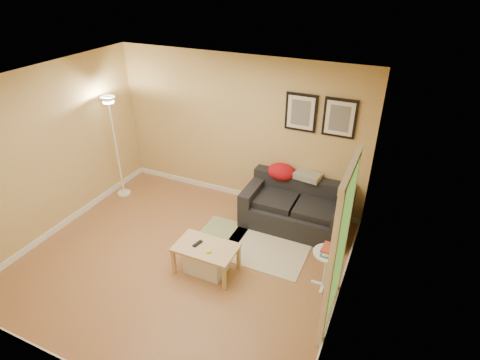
{
  "coord_description": "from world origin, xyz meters",
  "views": [
    {
      "loc": [
        2.58,
        -3.62,
        3.84
      ],
      "look_at": [
        0.55,
        0.85,
        1.05
      ],
      "focal_mm": 28.88,
      "sensor_mm": 36.0,
      "label": 1
    }
  ],
  "objects_px": {
    "coffee_table": "(206,259)",
    "side_table": "(325,269)",
    "book_stack": "(330,250)",
    "floor_lamp": "(117,151)",
    "storage_bin": "(207,261)",
    "sofa": "(296,206)"
  },
  "relations": [
    {
      "from": "coffee_table",
      "to": "side_table",
      "type": "xyz_separation_m",
      "value": [
        1.58,
        0.39,
        0.08
      ]
    },
    {
      "from": "storage_bin",
      "to": "book_stack",
      "type": "distance_m",
      "value": 1.71
    },
    {
      "from": "side_table",
      "to": "floor_lamp",
      "type": "relative_size",
      "value": 0.31
    },
    {
      "from": "storage_bin",
      "to": "side_table",
      "type": "bearing_deg",
      "value": 13.65
    },
    {
      "from": "side_table",
      "to": "sofa",
      "type": "bearing_deg",
      "value": 123.3
    },
    {
      "from": "sofa",
      "to": "book_stack",
      "type": "bearing_deg",
      "value": -55.94
    },
    {
      "from": "storage_bin",
      "to": "book_stack",
      "type": "xyz_separation_m",
      "value": [
        1.6,
        0.39,
        0.45
      ]
    },
    {
      "from": "coffee_table",
      "to": "book_stack",
      "type": "bearing_deg",
      "value": -7.81
    },
    {
      "from": "sofa",
      "to": "storage_bin",
      "type": "distance_m",
      "value": 1.77
    },
    {
      "from": "side_table",
      "to": "floor_lamp",
      "type": "distance_m",
      "value": 4.14
    },
    {
      "from": "side_table",
      "to": "book_stack",
      "type": "bearing_deg",
      "value": 15.84
    },
    {
      "from": "side_table",
      "to": "floor_lamp",
      "type": "xyz_separation_m",
      "value": [
        -4.02,
        0.8,
        0.61
      ]
    },
    {
      "from": "coffee_table",
      "to": "floor_lamp",
      "type": "relative_size",
      "value": 0.45
    },
    {
      "from": "floor_lamp",
      "to": "storage_bin",
      "type": "bearing_deg",
      "value": -25.87
    },
    {
      "from": "sofa",
      "to": "side_table",
      "type": "bearing_deg",
      "value": -56.7
    },
    {
      "from": "side_table",
      "to": "floor_lamp",
      "type": "bearing_deg",
      "value": 168.81
    },
    {
      "from": "storage_bin",
      "to": "side_table",
      "type": "xyz_separation_m",
      "value": [
        1.59,
        0.38,
        0.12
      ]
    },
    {
      "from": "side_table",
      "to": "book_stack",
      "type": "distance_m",
      "value": 0.33
    },
    {
      "from": "side_table",
      "to": "coffee_table",
      "type": "bearing_deg",
      "value": -166.27
    },
    {
      "from": "sofa",
      "to": "storage_bin",
      "type": "height_order",
      "value": "sofa"
    },
    {
      "from": "book_stack",
      "to": "side_table",
      "type": "bearing_deg",
      "value": -171.2
    },
    {
      "from": "sofa",
      "to": "floor_lamp",
      "type": "bearing_deg",
      "value": -173.24
    }
  ]
}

